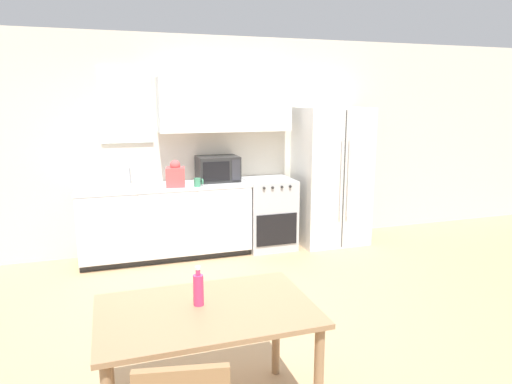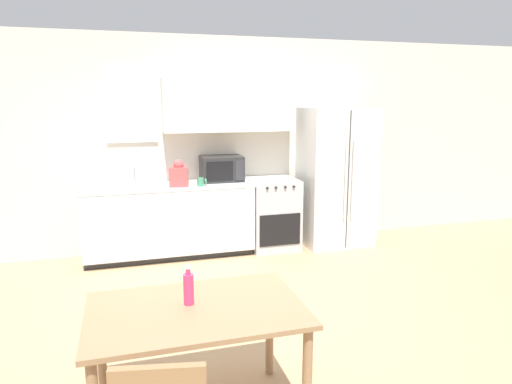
{
  "view_description": "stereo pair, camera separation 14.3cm",
  "coord_description": "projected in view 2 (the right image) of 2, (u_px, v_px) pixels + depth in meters",
  "views": [
    {
      "loc": [
        -0.92,
        -3.48,
        1.92
      ],
      "look_at": [
        0.41,
        0.57,
        1.05
      ],
      "focal_mm": 32.0,
      "sensor_mm": 36.0,
      "label": 1
    },
    {
      "loc": [
        -0.79,
        -3.52,
        1.92
      ],
      "look_at": [
        0.41,
        0.57,
        1.05
      ],
      "focal_mm": 32.0,
      "sensor_mm": 36.0,
      "label": 2
    }
  ],
  "objects": [
    {
      "name": "microwave",
      "position": [
        222.0,
        169.0,
        5.75
      ],
      "size": [
        0.52,
        0.38,
        0.32
      ],
      "color": "#282828",
      "rests_on": "kitchen_counter"
    },
    {
      "name": "dining_table",
      "position": [
        196.0,
        323.0,
        2.66
      ],
      "size": [
        1.24,
        0.8,
        0.73
      ],
      "color": "#997551",
      "rests_on": "ground_plane"
    },
    {
      "name": "kitchen_counter",
      "position": [
        170.0,
        220.0,
        5.61
      ],
      "size": [
        2.05,
        0.62,
        0.9
      ],
      "color": "#333333",
      "rests_on": "ground_plane"
    },
    {
      "name": "oven_range",
      "position": [
        272.0,
        213.0,
        5.96
      ],
      "size": [
        0.61,
        0.64,
        0.91
      ],
      "color": "#B7BABC",
      "rests_on": "ground_plane"
    },
    {
      "name": "kitchen_sink",
      "position": [
        135.0,
        185.0,
        5.42
      ],
      "size": [
        0.73,
        0.45,
        0.24
      ],
      "color": "#B7BABC",
      "rests_on": "kitchen_counter"
    },
    {
      "name": "ground_plane",
      "position": [
        229.0,
        327.0,
        3.91
      ],
      "size": [
        12.0,
        12.0,
        0.0
      ],
      "primitive_type": "plane",
      "color": "tan"
    },
    {
      "name": "wall_back",
      "position": [
        193.0,
        138.0,
        5.8
      ],
      "size": [
        12.0,
        0.38,
        2.7
      ],
      "color": "beige",
      "rests_on": "ground_plane"
    },
    {
      "name": "drink_bottle",
      "position": [
        189.0,
        288.0,
        2.67
      ],
      "size": [
        0.06,
        0.06,
        0.24
      ],
      "color": "#DB386B",
      "rests_on": "dining_table"
    },
    {
      "name": "coffee_mug",
      "position": [
        201.0,
        182.0,
        5.42
      ],
      "size": [
        0.11,
        0.08,
        0.1
      ],
      "color": "#3F8C66",
      "rests_on": "kitchen_counter"
    },
    {
      "name": "grocery_bag_0",
      "position": [
        179.0,
        175.0,
        5.41
      ],
      "size": [
        0.25,
        0.22,
        0.32
      ],
      "rotation": [
        0.0,
        0.0,
        -0.17
      ],
      "color": "#D14C4C",
      "rests_on": "kitchen_counter"
    },
    {
      "name": "refrigerator",
      "position": [
        336.0,
        177.0,
        6.08
      ],
      "size": [
        0.9,
        0.74,
        1.82
      ],
      "color": "silver",
      "rests_on": "ground_plane"
    }
  ]
}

